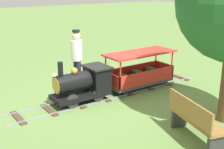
# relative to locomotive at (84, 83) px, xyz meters

# --- Properties ---
(ground_plane) EXTENTS (60.00, 60.00, 0.00)m
(ground_plane) POSITION_rel_locomotive_xyz_m (0.00, -0.82, -0.48)
(ground_plane) COLOR #608442
(track) EXTENTS (0.75, 5.70, 0.04)m
(track) POSITION_rel_locomotive_xyz_m (0.00, -0.86, -0.47)
(track) COLOR gray
(track) RESTS_ON ground_plane
(locomotive) EXTENTS (0.71, 1.45, 1.06)m
(locomotive) POSITION_rel_locomotive_xyz_m (0.00, 0.00, 0.00)
(locomotive) COLOR black
(locomotive) RESTS_ON ground_plane
(passenger_car) EXTENTS (0.81, 2.00, 0.97)m
(passenger_car) POSITION_rel_locomotive_xyz_m (0.00, -1.76, -0.06)
(passenger_car) COLOR #3F3F3F
(passenger_car) RESTS_ON ground_plane
(conductor_person) EXTENTS (0.30, 0.30, 1.62)m
(conductor_person) POSITION_rel_locomotive_xyz_m (0.94, -0.34, 0.47)
(conductor_person) COLOR #282D47
(conductor_person) RESTS_ON ground_plane
(park_bench) EXTENTS (1.36, 0.73, 0.82)m
(park_bench) POSITION_rel_locomotive_xyz_m (-2.78, -0.71, -0.07)
(park_bench) COLOR olive
(park_bench) RESTS_ON ground_plane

